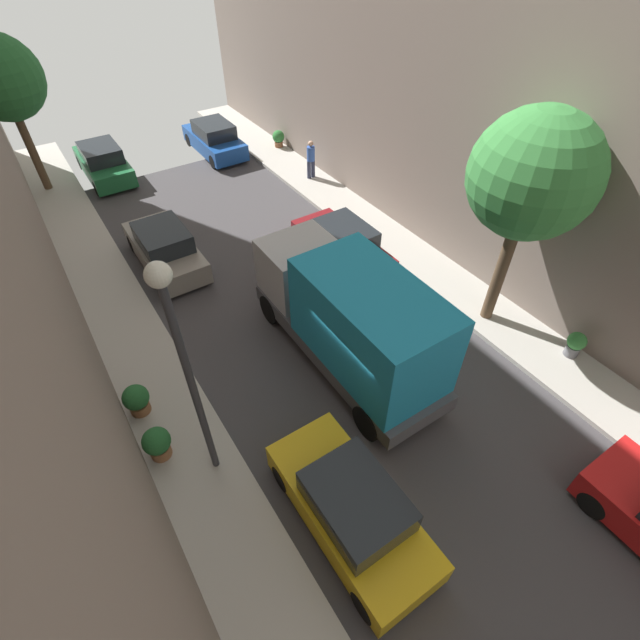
% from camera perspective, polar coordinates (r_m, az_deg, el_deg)
% --- Properties ---
extents(ground, '(32.00, 32.00, 0.00)m').
position_cam_1_polar(ground, '(13.13, 6.25, -8.14)').
color(ground, '#423F42').
extents(sidewalk_left, '(2.00, 44.00, 0.15)m').
position_cam_1_polar(sidewalk_left, '(11.83, -14.23, -18.30)').
color(sidewalk_left, '#B7B2A8').
rests_on(sidewalk_left, ground).
extents(sidewalk_right, '(2.00, 44.00, 0.15)m').
position_cam_1_polar(sidewalk_right, '(15.87, 20.61, 0.37)').
color(sidewalk_right, '#B7B2A8').
rests_on(sidewalk_right, ground).
extents(parked_car_left_1, '(1.78, 4.20, 1.57)m').
position_cam_1_polar(parked_car_left_1, '(10.50, 3.95, -22.13)').
color(parked_car_left_1, gold).
rests_on(parked_car_left_1, ground).
extents(parked_car_left_2, '(1.78, 4.20, 1.57)m').
position_cam_1_polar(parked_car_left_2, '(17.58, -18.56, 8.37)').
color(parked_car_left_2, gray).
rests_on(parked_car_left_2, ground).
extents(parked_car_left_3, '(1.78, 4.20, 1.57)m').
position_cam_1_polar(parked_car_left_3, '(24.76, -25.13, 17.14)').
color(parked_car_left_3, '#1E6638').
rests_on(parked_car_left_3, ground).
extents(parked_car_right_2, '(1.78, 4.20, 1.57)m').
position_cam_1_polar(parked_car_right_2, '(16.86, 2.79, 9.19)').
color(parked_car_right_2, maroon).
rests_on(parked_car_right_2, ground).
extents(parked_car_right_3, '(1.78, 4.20, 1.57)m').
position_cam_1_polar(parked_car_right_3, '(25.63, -12.88, 20.90)').
color(parked_car_right_3, '#194799').
rests_on(parked_car_right_3, ground).
extents(delivery_truck, '(2.26, 6.60, 3.38)m').
position_cam_1_polar(delivery_truck, '(12.37, 3.77, 0.28)').
color(delivery_truck, '#4C4C51').
rests_on(delivery_truck, ground).
extents(pedestrian, '(0.40, 0.36, 1.72)m').
position_cam_1_polar(pedestrian, '(22.21, -1.13, 19.32)').
color(pedestrian, '#2D334C').
rests_on(pedestrian, sidewalk_right).
extents(street_tree_0, '(3.16, 3.16, 6.17)m').
position_cam_1_polar(street_tree_0, '(23.45, -34.71, 23.26)').
color(street_tree_0, brown).
rests_on(street_tree_0, sidewalk_left).
extents(street_tree_1, '(3.30, 3.30, 6.44)m').
position_cam_1_polar(street_tree_1, '(13.18, 24.79, 15.80)').
color(street_tree_1, brown).
rests_on(street_tree_1, sidewalk_right).
extents(potted_plant_0, '(0.53, 0.53, 0.83)m').
position_cam_1_polar(potted_plant_0, '(15.19, 28.99, -2.56)').
color(potted_plant_0, slate).
rests_on(potted_plant_0, sidewalk_right).
extents(potted_plant_1, '(0.61, 0.61, 0.83)m').
position_cam_1_polar(potted_plant_1, '(25.62, -5.15, 21.47)').
color(potted_plant_1, brown).
rests_on(potted_plant_1, sidewalk_right).
extents(potted_plant_3, '(0.67, 0.67, 0.90)m').
position_cam_1_polar(potted_plant_3, '(12.90, -21.69, -9.08)').
color(potted_plant_3, brown).
rests_on(potted_plant_3, sidewalk_left).
extents(potted_plant_4, '(0.67, 0.67, 0.92)m').
position_cam_1_polar(potted_plant_4, '(11.92, -19.44, -14.11)').
color(potted_plant_4, brown).
rests_on(potted_plant_4, sidewalk_left).
extents(lamp_post, '(0.44, 0.44, 5.95)m').
position_cam_1_polar(lamp_post, '(8.76, -16.54, -4.23)').
color(lamp_post, '#333338').
rests_on(lamp_post, sidewalk_left).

